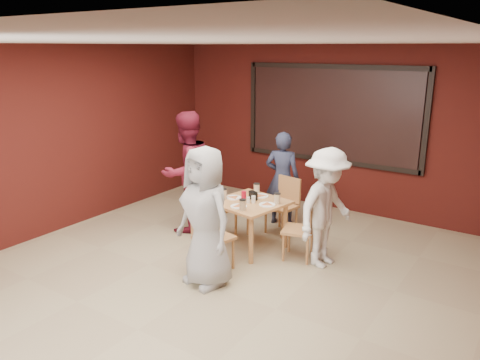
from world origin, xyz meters
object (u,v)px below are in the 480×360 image
Objects in this scene: chair_back at (284,202)px; diner_back at (282,179)px; diner_front at (205,217)px; diner_right at (326,208)px; chair_front at (210,235)px; diner_left at (187,172)px; chair_right at (304,227)px; dining_table at (250,207)px; chair_left at (215,202)px.

diner_back reaches higher than chair_back.
diner_right is (0.97, 1.25, -0.06)m from diner_front.
diner_left is at bearing 140.95° from chair_front.
chair_right is at bearing 74.70° from diner_front.
diner_left is at bearing 176.81° from dining_table.
diner_front reaches higher than chair_right.
diner_right reaches higher than chair_front.
chair_left is 0.55× the size of diner_front.
chair_right is at bearing 7.15° from dining_table.
chair_right is at bearing 0.06° from chair_left.
diner_left reaches higher than chair_back.
chair_right is (1.47, 0.00, -0.06)m from chair_left.
chair_left reaches higher than dining_table.
chair_right is at bearing -46.31° from chair_back.
chair_front is at bearing -92.43° from dining_table.
diner_left is (-1.19, 0.07, 0.30)m from dining_table.
diner_front is (0.16, -0.28, 0.35)m from chair_front.
diner_front is 1.79m from diner_left.
dining_table is at bearing -96.79° from chair_back.
diner_front is at bearing -89.22° from chair_back.
diner_back is at bearing 59.86° from chair_left.
diner_back reaches higher than chair_left.
chair_front is at bearing 58.23° from diner_left.
diner_front is at bearing -56.90° from chair_left.
chair_back is 1.26m from diner_right.
chair_left is at bearing 99.56° from diner_right.
chair_back is (0.10, 0.82, -0.14)m from dining_table.
dining_table is 0.68× the size of diner_back.
chair_right is at bearing 98.21° from diner_left.
diner_left reaches higher than diner_back.
diner_back is at bearing 59.56° from diner_right.
diner_back is (-0.20, 0.28, 0.27)m from chair_back.
chair_left reaches higher than chair_front.
dining_table is 1.11m from diner_back.
chair_left reaches higher than chair_right.
chair_right is 2.03m from diner_left.
chair_right is at bearing 116.27° from diner_back.
chair_back reaches higher than chair_right.
diner_front is 1.12× the size of diner_back.
chair_front is (-0.04, -0.87, -0.13)m from dining_table.
chair_front is 1.99m from diner_back.
diner_right reaches higher than chair_back.
chair_front is 1.52m from diner_right.
chair_right is 0.44m from diner_right.
diner_front reaches higher than diner_back.
diner_front is (0.81, -1.25, 0.32)m from chair_left.
diner_right is at bearing -35.81° from chair_back.
diner_right is (2.28, 0.04, -0.14)m from diner_left.
chair_back is 0.91× the size of chair_left.
diner_front is at bearing -117.94° from chair_right.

